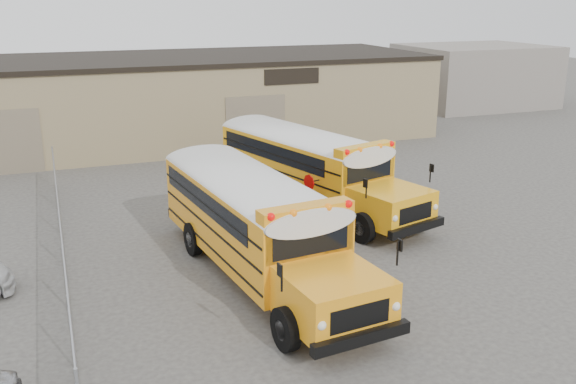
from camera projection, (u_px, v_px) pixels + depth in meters
name	position (u px, v px, depth m)	size (l,w,h in m)	color
ground	(283.00, 276.00, 18.87)	(120.00, 120.00, 0.00)	#42403D
warehouse	(161.00, 98.00, 36.06)	(30.20, 10.20, 4.67)	#8D7A57
chainlink_fence	(62.00, 239.00, 19.27)	(0.07, 18.07, 1.81)	#92949A
distant_building_right	(474.00, 75.00, 47.78)	(10.00, 8.00, 4.40)	gray
school_bus_left	(186.00, 167.00, 23.97)	(3.70, 10.60, 3.04)	#FF9D17
school_bus_right	(227.00, 135.00, 29.56)	(5.24, 10.51, 2.99)	#FFAB14
tarp_bundle	(299.00, 238.00, 19.60)	(1.13, 1.13, 1.54)	black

